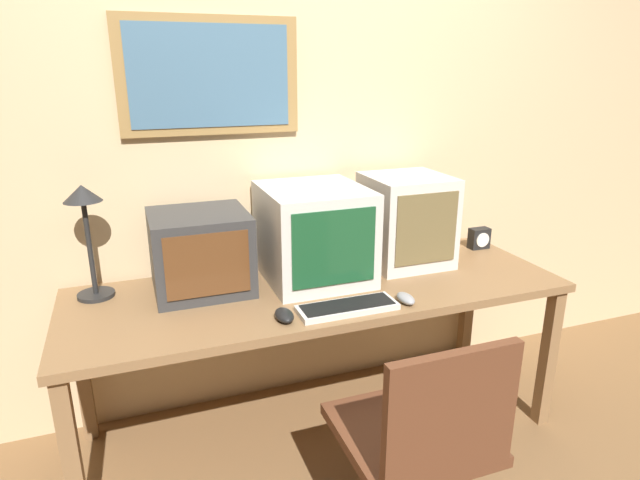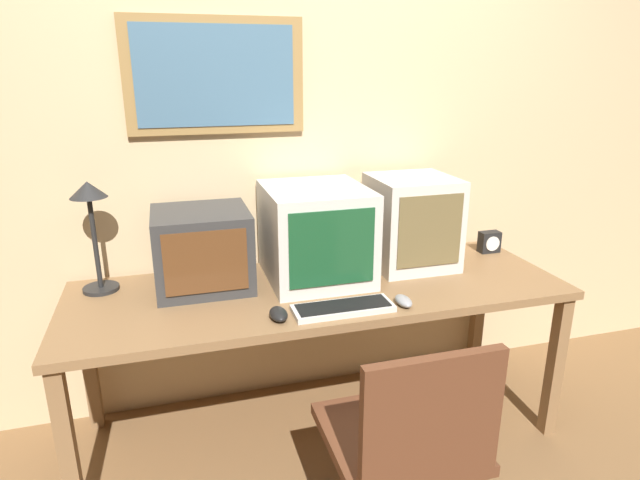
% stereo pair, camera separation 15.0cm
% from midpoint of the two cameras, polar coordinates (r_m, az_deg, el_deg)
% --- Properties ---
extents(wall_back, '(8.00, 0.08, 2.60)m').
position_cam_midpoint_polar(wall_back, '(2.52, -5.16, 10.98)').
color(wall_back, '#D1B284').
rests_on(wall_back, ground_plane).
extents(desk, '(2.09, 0.72, 0.71)m').
position_cam_midpoint_polar(desk, '(2.31, -1.87, -6.53)').
color(desk, olive).
rests_on(desk, ground_plane).
extents(monitor_left, '(0.39, 0.38, 0.33)m').
position_cam_midpoint_polar(monitor_left, '(2.28, -14.47, -1.24)').
color(monitor_left, '#333333').
rests_on(monitor_left, desk).
extents(monitor_center, '(0.43, 0.48, 0.41)m').
position_cam_midpoint_polar(monitor_center, '(2.32, -2.51, 0.70)').
color(monitor_center, beige).
rests_on(monitor_center, desk).
extents(monitor_right, '(0.36, 0.37, 0.42)m').
position_cam_midpoint_polar(monitor_right, '(2.52, 7.50, 2.11)').
color(monitor_right, beige).
rests_on(monitor_right, desk).
extents(keyboard_main, '(0.39, 0.14, 0.03)m').
position_cam_midpoint_polar(keyboard_main, '(2.07, 0.84, -7.21)').
color(keyboard_main, beige).
rests_on(keyboard_main, desk).
extents(mouse_near_keyboard, '(0.06, 0.11, 0.04)m').
position_cam_midpoint_polar(mouse_near_keyboard, '(2.14, 7.15, -6.24)').
color(mouse_near_keyboard, gray).
rests_on(mouse_near_keyboard, desk).
extents(mouse_far_corner, '(0.07, 0.12, 0.04)m').
position_cam_midpoint_polar(mouse_far_corner, '(2.00, -6.00, -8.02)').
color(mouse_far_corner, black).
rests_on(mouse_far_corner, desk).
extents(desk_clock, '(0.10, 0.06, 0.11)m').
position_cam_midpoint_polar(desk_clock, '(2.84, 15.18, 0.16)').
color(desk_clock, black).
rests_on(desk_clock, desk).
extents(desk_lamp, '(0.15, 0.15, 0.46)m').
position_cam_midpoint_polar(desk_lamp, '(2.30, -25.49, 2.19)').
color(desk_lamp, black).
rests_on(desk_lamp, desk).
extents(office_chair, '(0.49, 0.49, 0.87)m').
position_cam_midpoint_polar(office_chair, '(1.90, 7.99, -22.50)').
color(office_chair, black).
rests_on(office_chair, ground_plane).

